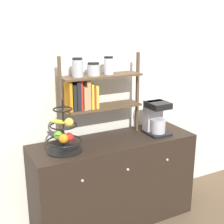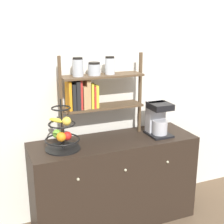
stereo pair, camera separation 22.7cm
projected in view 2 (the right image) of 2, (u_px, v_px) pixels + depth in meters
wall_back at (102, 78)px, 2.84m from camera, size 7.00×0.05×2.60m
sideboard at (114, 181)px, 2.83m from camera, size 1.47×0.50×0.80m
coffee_maker at (158, 119)px, 2.82m from camera, size 0.19×0.24×0.30m
fruit_stand at (62, 134)px, 2.49m from camera, size 0.28×0.28×0.42m
shelf_hutch at (91, 88)px, 2.64m from camera, size 0.76×0.20×0.74m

